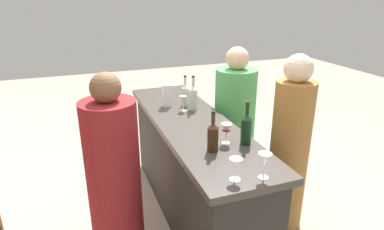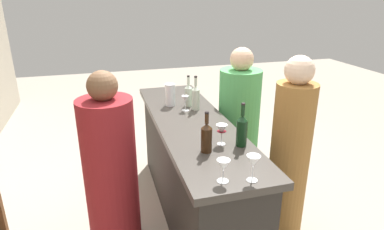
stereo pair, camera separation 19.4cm
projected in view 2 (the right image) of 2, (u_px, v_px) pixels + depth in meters
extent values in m
plane|color=#9E9384|center=(192.00, 213.00, 3.07)|extent=(12.00, 12.00, 0.00)
cube|color=#2A2723|center=(192.00, 172.00, 2.92)|extent=(2.06, 0.51, 0.86)
cube|color=#3D3833|center=(192.00, 123.00, 2.76)|extent=(2.14, 0.59, 0.05)
cylinder|color=#331E0F|center=(206.00, 140.00, 2.19)|extent=(0.07, 0.07, 0.17)
cone|color=#331E0F|center=(207.00, 126.00, 2.16)|extent=(0.07, 0.07, 0.03)
cylinder|color=#331E0F|center=(207.00, 119.00, 2.14)|extent=(0.03, 0.03, 0.07)
cylinder|color=black|center=(207.00, 113.00, 2.13)|extent=(0.03, 0.03, 0.01)
cylinder|color=black|center=(242.00, 133.00, 2.28)|extent=(0.07, 0.07, 0.18)
cone|color=black|center=(242.00, 118.00, 2.24)|extent=(0.07, 0.07, 0.04)
cylinder|color=black|center=(243.00, 110.00, 2.22)|extent=(0.03, 0.03, 0.08)
cylinder|color=black|center=(243.00, 104.00, 2.20)|extent=(0.03, 0.03, 0.01)
cylinder|color=#B7C6B2|center=(196.00, 100.00, 2.97)|extent=(0.07, 0.07, 0.18)
cone|color=#B7C6B2|center=(196.00, 88.00, 2.94)|extent=(0.07, 0.07, 0.04)
cylinder|color=#B7C6B2|center=(196.00, 82.00, 2.92)|extent=(0.03, 0.03, 0.08)
cylinder|color=black|center=(196.00, 77.00, 2.90)|extent=(0.03, 0.03, 0.01)
cylinder|color=#B7C6B2|center=(188.00, 97.00, 3.07)|extent=(0.07, 0.07, 0.17)
cone|color=#B7C6B2|center=(188.00, 86.00, 3.03)|extent=(0.07, 0.07, 0.03)
cylinder|color=#B7C6B2|center=(188.00, 81.00, 3.02)|extent=(0.02, 0.02, 0.07)
cylinder|color=black|center=(188.00, 76.00, 3.00)|extent=(0.03, 0.03, 0.01)
cylinder|color=white|center=(252.00, 180.00, 1.88)|extent=(0.06, 0.06, 0.00)
cylinder|color=white|center=(253.00, 173.00, 1.87)|extent=(0.01, 0.01, 0.08)
cone|color=white|center=(253.00, 161.00, 1.84)|extent=(0.08, 0.08, 0.07)
cylinder|color=white|center=(221.00, 144.00, 2.33)|extent=(0.06, 0.06, 0.00)
cylinder|color=white|center=(221.00, 139.00, 2.31)|extent=(0.01, 0.01, 0.08)
cone|color=white|center=(222.00, 129.00, 2.29)|extent=(0.08, 0.08, 0.07)
cone|color=maroon|center=(222.00, 132.00, 2.30)|extent=(0.07, 0.07, 0.02)
cylinder|color=white|center=(185.00, 110.00, 2.98)|extent=(0.06, 0.06, 0.00)
cylinder|color=white|center=(185.00, 107.00, 2.97)|extent=(0.01, 0.01, 0.06)
cone|color=white|center=(185.00, 100.00, 2.95)|extent=(0.06, 0.06, 0.07)
cylinder|color=white|center=(223.00, 181.00, 1.87)|extent=(0.07, 0.07, 0.00)
cylinder|color=white|center=(223.00, 176.00, 1.86)|extent=(0.01, 0.01, 0.07)
cone|color=white|center=(223.00, 165.00, 1.84)|extent=(0.08, 0.08, 0.07)
cylinder|color=silver|center=(170.00, 95.00, 3.08)|extent=(0.09, 0.09, 0.21)
cylinder|color=#9E6B33|center=(289.00, 161.00, 2.67)|extent=(0.36, 0.36, 1.28)
sphere|color=beige|center=(300.00, 70.00, 2.41)|extent=(0.22, 0.22, 0.22)
cylinder|color=#4CA559|center=(238.00, 131.00, 3.29)|extent=(0.42, 0.42, 1.24)
sphere|color=#D8AD8C|center=(242.00, 59.00, 3.04)|extent=(0.22, 0.22, 0.22)
cylinder|color=maroon|center=(111.00, 178.00, 2.48)|extent=(0.43, 0.43, 1.23)
sphere|color=brown|center=(102.00, 86.00, 2.23)|extent=(0.21, 0.21, 0.21)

